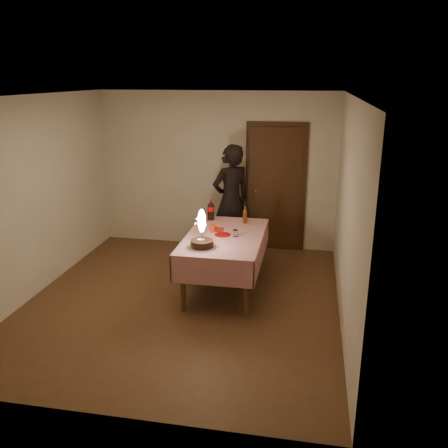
{
  "coord_description": "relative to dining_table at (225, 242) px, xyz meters",
  "views": [
    {
      "loc": [
        1.55,
        -5.44,
        2.82
      ],
      "look_at": [
        0.47,
        0.43,
        0.95
      ],
      "focal_mm": 38.0,
      "sensor_mm": 36.0,
      "label": 1
    }
  ],
  "objects": [
    {
      "name": "dining_table",
      "position": [
        0.0,
        0.0,
        0.0
      ],
      "size": [
        1.02,
        1.72,
        0.78
      ],
      "color": "brown",
      "rests_on": "ground"
    },
    {
      "name": "amber_bottle_right",
      "position": [
        0.19,
        0.6,
        0.22
      ],
      "size": [
        0.06,
        0.06,
        0.26
      ],
      "color": "#5E3010",
      "rests_on": "dining_table"
    },
    {
      "name": "napkin_stack",
      "position": [
        -0.14,
        0.19,
        0.11
      ],
      "size": [
        0.15,
        0.15,
        0.02
      ],
      "primitive_type": "cube",
      "color": "#B01F14",
      "rests_on": "dining_table"
    },
    {
      "name": "red_plate",
      "position": [
        -0.03,
        0.0,
        0.11
      ],
      "size": [
        0.22,
        0.22,
        0.01
      ],
      "primitive_type": "cylinder",
      "color": "#A50B0E",
      "rests_on": "dining_table"
    },
    {
      "name": "clear_cup",
      "position": [
        0.15,
        -0.03,
        0.15
      ],
      "size": [
        0.07,
        0.07,
        0.09
      ],
      "primitive_type": "cylinder",
      "color": "silver",
      "rests_on": "dining_table"
    },
    {
      "name": "ground",
      "position": [
        -0.47,
        -0.48,
        -0.67
      ],
      "size": [
        4.0,
        4.5,
        0.01
      ],
      "primitive_type": "cube",
      "color": "brown",
      "rests_on": "ground"
    },
    {
      "name": "photographer",
      "position": [
        -0.15,
        1.37,
        0.23
      ],
      "size": [
        0.78,
        0.75,
        1.81
      ],
      "color": "black",
      "rests_on": "ground"
    },
    {
      "name": "birthday_cake",
      "position": [
        -0.19,
        -0.51,
        0.22
      ],
      "size": [
        0.36,
        0.36,
        0.49
      ],
      "color": "white",
      "rests_on": "dining_table"
    },
    {
      "name": "room_shell",
      "position": [
        -0.43,
        -0.41,
        0.98
      ],
      "size": [
        4.04,
        4.54,
        2.62
      ],
      "color": "beige",
      "rests_on": "ground"
    },
    {
      "name": "cola_bottle",
      "position": [
        -0.33,
        0.67,
        0.26
      ],
      "size": [
        0.1,
        0.1,
        0.32
      ],
      "color": "black",
      "rests_on": "dining_table"
    },
    {
      "name": "red_cup",
      "position": [
        -0.18,
        0.11,
        0.15
      ],
      "size": [
        0.08,
        0.08,
        0.1
      ],
      "primitive_type": "cylinder",
      "color": "#B1270C",
      "rests_on": "dining_table"
    }
  ]
}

